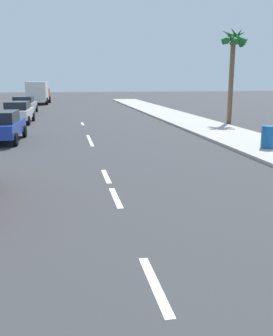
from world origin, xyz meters
name	(u,v)px	position (x,y,z in m)	size (l,w,h in m)	color
ground_plane	(95,153)	(0.00, 20.00, 0.00)	(160.00, 160.00, 0.00)	#38383A
sidewalk_strip	(242,139)	(7.89, 22.00, 0.07)	(3.60, 80.00, 0.14)	#B2ADA3
lane_stripe_2	(155,284)	(0.00, 8.91, 0.00)	(0.16, 1.80, 0.01)	white
lane_stripe_3	(116,198)	(0.00, 13.43, 0.00)	(0.16, 1.80, 0.01)	white
lane_stripe_4	(106,176)	(0.00, 15.78, 0.00)	(0.16, 1.80, 0.01)	white
lane_stripe_5	(91,143)	(0.00, 22.46, 0.00)	(0.16, 1.80, 0.01)	white
lane_stripe_6	(89,137)	(0.00, 24.41, 0.00)	(0.16, 1.80, 0.01)	white
lane_stripe_7	(82,124)	(0.00, 31.07, 0.00)	(0.16, 1.80, 0.01)	white
parked_car_blue	(1,126)	(-4.43, 23.79, 0.84)	(2.14, 4.31, 1.57)	#1E389E
parked_car_white	(18,112)	(-4.53, 32.32, 0.84)	(2.08, 4.22, 1.57)	white
parked_car_silver	(24,104)	(-4.89, 40.63, 0.84)	(2.21, 4.52, 1.57)	#B7BABF
delivery_truck	(38,92)	(-4.41, 54.45, 1.50)	(2.92, 6.35, 2.80)	maroon
palm_tree_far	(233,48)	(10.27, 28.93, 5.21)	(1.95, 1.88, 6.66)	brown
trash_bin_far	(268,137)	(7.56, 18.89, 0.63)	(0.60, 0.60, 0.99)	#14518C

